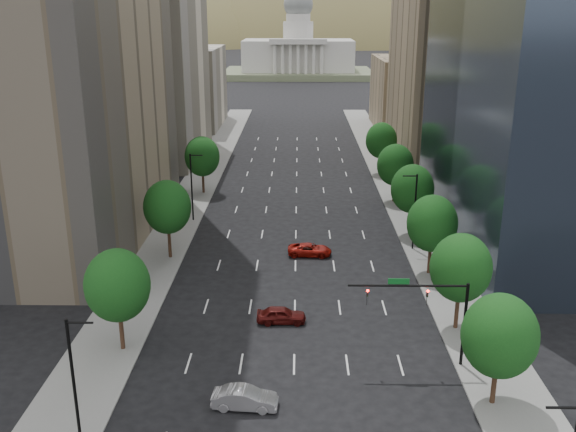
# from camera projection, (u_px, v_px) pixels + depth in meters

# --- Properties ---
(sidewalk_left) EXTENTS (6.00, 200.00, 0.15)m
(sidewalk_left) POSITION_uv_depth(u_px,v_px,m) (171.00, 233.00, 78.30)
(sidewalk_left) COLOR slate
(sidewalk_left) RESTS_ON ground
(sidewalk_right) EXTENTS (6.00, 200.00, 0.15)m
(sidewalk_right) POSITION_uv_depth(u_px,v_px,m) (422.00, 234.00, 77.82)
(sidewalk_right) COLOR slate
(sidewalk_right) RESTS_ON ground
(midrise_cream_left) EXTENTS (14.00, 30.00, 35.00)m
(midrise_cream_left) POSITION_uv_depth(u_px,v_px,m) (159.00, 61.00, 113.85)
(midrise_cream_left) COLOR beige
(midrise_cream_left) RESTS_ON ground
(filler_left) EXTENTS (14.00, 26.00, 18.00)m
(filler_left) POSITION_uv_depth(u_px,v_px,m) (191.00, 87.00, 147.85)
(filler_left) COLOR beige
(filler_left) RESTS_ON ground
(parking_tan_right) EXTENTS (14.00, 30.00, 30.00)m
(parking_tan_right) POSITION_uv_depth(u_px,v_px,m) (439.00, 77.00, 111.00)
(parking_tan_right) COLOR #8C7759
(parking_tan_right) RESTS_ON ground
(filler_right) EXTENTS (14.00, 26.00, 16.00)m
(filler_right) POSITION_uv_depth(u_px,v_px,m) (407.00, 94.00, 144.53)
(filler_right) COLOR #8C7759
(filler_right) RESTS_ON ground
(tree_right_0) EXTENTS (5.20, 5.20, 8.39)m
(tree_right_0) POSITION_uv_depth(u_px,v_px,m) (500.00, 336.00, 42.94)
(tree_right_0) COLOR #382316
(tree_right_0) RESTS_ON ground
(tree_right_1) EXTENTS (5.20, 5.20, 8.75)m
(tree_right_1) POSITION_uv_depth(u_px,v_px,m) (461.00, 268.00, 53.28)
(tree_right_1) COLOR #382316
(tree_right_1) RESTS_ON ground
(tree_right_2) EXTENTS (5.20, 5.20, 8.61)m
(tree_right_2) POSITION_uv_depth(u_px,v_px,m) (432.00, 223.00, 64.72)
(tree_right_2) COLOR #382316
(tree_right_2) RESTS_ON ground
(tree_right_3) EXTENTS (5.20, 5.20, 8.89)m
(tree_right_3) POSITION_uv_depth(u_px,v_px,m) (412.00, 189.00, 76.03)
(tree_right_3) COLOR #382316
(tree_right_3) RESTS_ON ground
(tree_right_4) EXTENTS (5.20, 5.20, 8.46)m
(tree_right_4) POSITION_uv_depth(u_px,v_px,m) (395.00, 165.00, 89.46)
(tree_right_4) COLOR #382316
(tree_right_4) RESTS_ON ground
(tree_right_5) EXTENTS (5.20, 5.20, 8.75)m
(tree_right_5) POSITION_uv_depth(u_px,v_px,m) (381.00, 141.00, 104.57)
(tree_right_5) COLOR #382316
(tree_right_5) RESTS_ON ground
(tree_left_0) EXTENTS (5.20, 5.20, 8.75)m
(tree_left_0) POSITION_uv_depth(u_px,v_px,m) (117.00, 285.00, 49.91)
(tree_left_0) COLOR #382316
(tree_left_0) RESTS_ON ground
(tree_left_1) EXTENTS (5.20, 5.20, 8.97)m
(tree_left_1) POSITION_uv_depth(u_px,v_px,m) (167.00, 207.00, 68.84)
(tree_left_1) COLOR #382316
(tree_left_1) RESTS_ON ground
(tree_left_2) EXTENTS (5.20, 5.20, 8.68)m
(tree_left_2) POSITION_uv_depth(u_px,v_px,m) (202.00, 156.00, 93.63)
(tree_left_2) COLOR #382316
(tree_left_2) RESTS_ON ground
(streetlight_rn) EXTENTS (1.70, 0.20, 9.00)m
(streetlight_rn) POSITION_uv_depth(u_px,v_px,m) (414.00, 210.00, 71.61)
(streetlight_rn) COLOR black
(streetlight_rn) RESTS_ON ground
(streetlight_ls) EXTENTS (1.70, 0.20, 9.00)m
(streetlight_ls) POSITION_uv_depth(u_px,v_px,m) (74.00, 380.00, 38.79)
(streetlight_ls) COLOR black
(streetlight_ls) RESTS_ON ground
(streetlight_ln) EXTENTS (1.70, 0.20, 9.00)m
(streetlight_ln) POSITION_uv_depth(u_px,v_px,m) (192.00, 185.00, 81.53)
(streetlight_ln) COLOR black
(streetlight_ln) RESTS_ON ground
(traffic_signal) EXTENTS (9.12, 0.40, 7.38)m
(traffic_signal) POSITION_uv_depth(u_px,v_px,m) (433.00, 306.00, 47.81)
(traffic_signal) COLOR black
(traffic_signal) RESTS_ON ground
(capitol) EXTENTS (60.00, 40.00, 35.20)m
(capitol) POSITION_uv_depth(u_px,v_px,m) (298.00, 55.00, 255.58)
(capitol) COLOR #596647
(capitol) RESTS_ON ground
(foothills) EXTENTS (720.00, 413.00, 263.00)m
(foothills) POSITION_uv_depth(u_px,v_px,m) (335.00, 79.00, 601.65)
(foothills) COLOR brown
(foothills) RESTS_ON ground
(car_maroon) EXTENTS (4.38, 1.83, 1.48)m
(car_maroon) POSITION_uv_depth(u_px,v_px,m) (281.00, 315.00, 55.96)
(car_maroon) COLOR #430C0B
(car_maroon) RESTS_ON ground
(car_silver) EXTENTS (4.70, 1.93, 1.52)m
(car_silver) POSITION_uv_depth(u_px,v_px,m) (245.00, 398.00, 43.97)
(car_silver) COLOR gray
(car_silver) RESTS_ON ground
(car_red_far) EXTENTS (5.02, 2.48, 1.37)m
(car_red_far) POSITION_uv_depth(u_px,v_px,m) (310.00, 250.00, 71.24)
(car_red_far) COLOR maroon
(car_red_far) RESTS_ON ground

